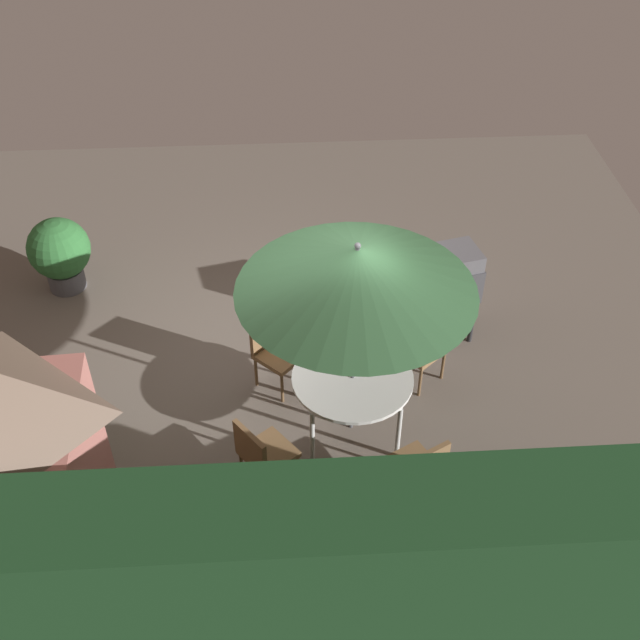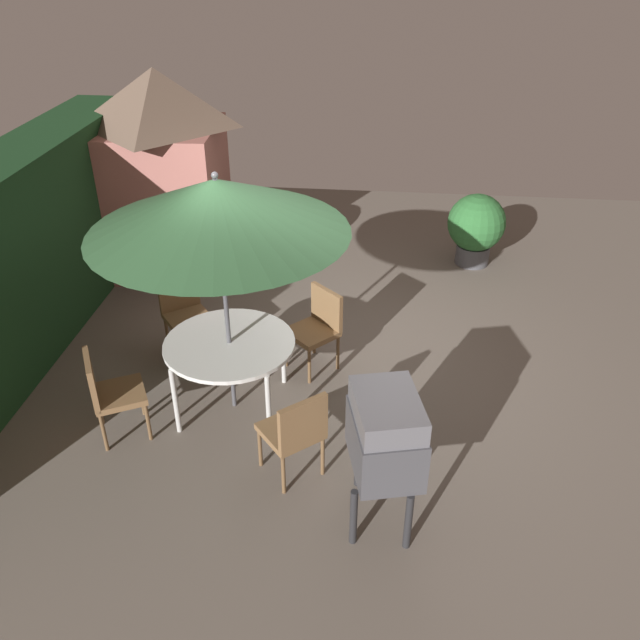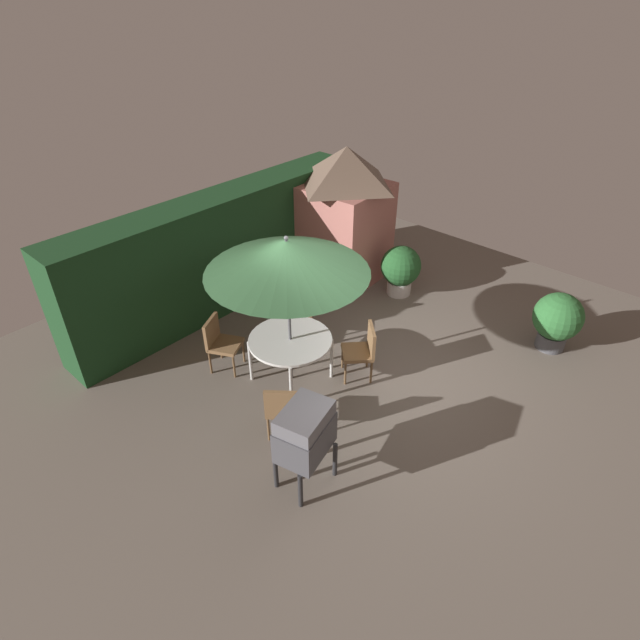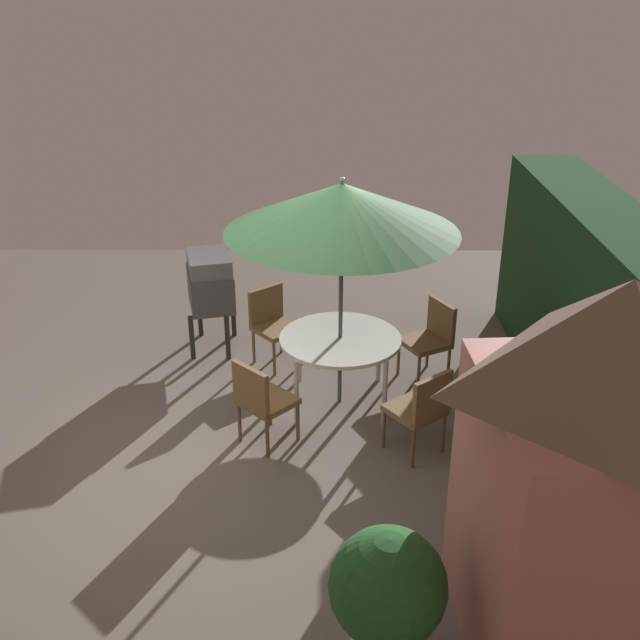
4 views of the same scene
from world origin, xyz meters
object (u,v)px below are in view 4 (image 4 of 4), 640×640
Objects in this scene: chair_toward_house at (273,321)px; potted_plant_by_shed at (387,593)px; chair_near_shed at (261,398)px; chair_far_side at (422,407)px; patio_table at (340,342)px; patio_umbrella at (342,208)px; bbq_grill at (210,283)px; chair_toward_hedge at (431,335)px; garden_shed at (597,474)px.

potted_plant_by_shed is (4.15, 1.00, 0.03)m from chair_toward_house.
chair_near_shed and chair_far_side have the same top height.
chair_far_side is at bearing 38.98° from chair_toward_house.
chair_toward_house is (-0.90, -0.76, -0.19)m from patio_table.
potted_plant_by_shed is at bearing 13.60° from chair_toward_house.
patio_umbrella reaches higher than bbq_grill.
potted_plant_by_shed is (3.25, 0.24, -0.15)m from patio_table.
chair_far_side is 1.00× the size of chair_toward_hedge.
chair_near_shed is at bearing 19.91° from bbq_grill.
chair_toward_house is (0.36, 0.75, -0.33)m from bbq_grill.
garden_shed is at bearing 97.99° from potted_plant_by_shed.
garden_shed reaches higher than chair_toward_hedge.
garden_shed reaches higher than bbq_grill.
garden_shed is 3.49m from patio_table.
potted_plant_by_shed is (2.44, 1.01, 0.03)m from chair_near_shed.
bbq_grill is (-1.26, -1.51, 0.14)m from patio_table.
chair_toward_house is at bearing 64.30° from bbq_grill.
patio_umbrella is 2.71× the size of chair_far_side.
garden_shed is 3.51m from patio_umbrella.
bbq_grill is at bearing -134.54° from chair_far_side.
patio_umbrella is at bearing -142.12° from chair_far_side.
chair_toward_hedge is at bearing 74.08° from bbq_grill.
patio_table is at bearing -153.51° from garden_shed.
patio_umbrella is 1.96m from chair_near_shed.
chair_near_shed and chair_toward_house have the same top height.
bbq_grill is 0.89m from chair_toward_house.
chair_near_shed is at bearing -43.58° from patio_umbrella.
patio_umbrella reaches higher than chair_toward_house.
chair_far_side is at bearing 45.46° from bbq_grill.
chair_far_side is at bearing -10.79° from chair_toward_hedge.
chair_toward_house is at bearing 179.92° from chair_near_shed.
potted_plant_by_shed reaches higher than chair_near_shed.
patio_table is 1.40× the size of chair_far_side.
patio_umbrella reaches higher than chair_near_shed.
chair_near_shed is at bearing -157.63° from potted_plant_by_shed.
chair_toward_hedge is (-1.34, 1.79, 0.00)m from chair_near_shed.
potted_plant_by_shed is at bearing 22.37° from chair_near_shed.
patio_table is 1.26× the size of potted_plant_by_shed.
bbq_grill is at bearing -129.92° from patio_table.
chair_toward_hedge is (-3.61, -0.50, -0.84)m from garden_shed.
garden_shed reaches higher than chair_near_shed.
patio_umbrella is at bearing 50.08° from bbq_grill.
chair_near_shed is 1.70m from chair_toward_house.
patio_umbrella is at bearing 40.10° from chair_toward_house.
patio_umbrella is at bearing -62.14° from chair_toward_hedge.
bbq_grill is at bearing -129.92° from patio_umbrella.
garden_shed is 3.33m from chair_near_shed.
chair_toward_hedge is 1.00× the size of chair_toward_house.
chair_far_side and chair_toward_hedge have the same top height.
patio_umbrella reaches higher than patio_table.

